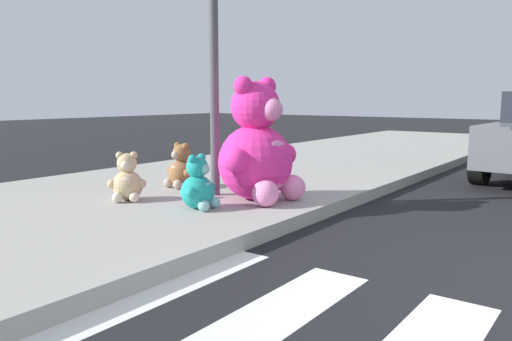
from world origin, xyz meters
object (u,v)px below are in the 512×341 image
sign_pole (214,54)px  plush_tan (127,181)px  plush_pink_large (258,151)px  plush_teal (199,187)px  plush_brown (181,169)px

sign_pole → plush_tan: sign_pole is taller
plush_pink_large → plush_tan: (-0.94, 1.19, -0.34)m
sign_pole → plush_tan: (-0.87, 0.60, -1.47)m
sign_pole → plush_pink_large: bearing=-82.5°
plush_teal → plush_brown: 1.38m
plush_tan → plush_brown: (1.00, 0.13, 0.01)m
sign_pole → plush_teal: bearing=-152.0°
sign_pole → plush_tan: 1.81m
plush_pink_large → plush_teal: plush_pink_large is taller
plush_teal → plush_brown: (0.83, 1.10, 0.00)m
plush_teal → plush_pink_large: bearing=-16.2°
sign_pole → plush_pink_large: sign_pole is taller
plush_pink_large → plush_tan: size_ratio=2.50×
sign_pole → plush_tan: bearing=145.4°
sign_pole → plush_teal: sign_pole is taller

